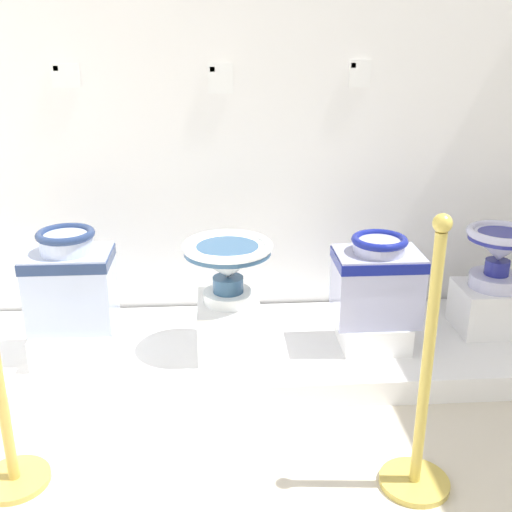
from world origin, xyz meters
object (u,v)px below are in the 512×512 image
Objects in this scene: info_placard_fourth at (360,73)px; plinth_block_broad_patterned at (229,325)px; info_placard_third at (220,78)px; antique_toilet_rightmost at (70,279)px; stanchion_post_near_right at (422,413)px; plinth_block_tall_cobalt at (373,332)px; plinth_block_rightmost at (77,339)px; antique_toilet_tall_cobalt at (377,278)px; plinth_block_squat_floral at (491,308)px; stanchion_post_near_left at (5,418)px; antique_toilet_squat_floral at (500,249)px; info_placard_second at (65,75)px; antique_toilet_broad_patterned at (228,261)px.

plinth_block_broad_patterned is at bearing -143.56° from info_placard_fourth.
info_placard_fourth is at bearing -0.00° from info_placard_third.
stanchion_post_near_right reaches higher than antique_toilet_rightmost.
info_placard_fourth reaches higher than plinth_block_tall_cobalt.
antique_toilet_tall_cobalt is (1.44, -0.01, 0.28)m from plinth_block_rightmost.
plinth_block_rightmost is 2.08m from plinth_block_squat_floral.
plinth_block_broad_patterned is 2.62× the size of info_placard_third.
info_placard_fourth reaches higher than stanchion_post_near_left.
stanchion_post_near_right is at bearing -125.06° from plinth_block_squat_floral.
info_placard_fourth is (-0.66, 0.39, 0.82)m from antique_toilet_squat_floral.
antique_toilet_rightmost is at bearing -176.93° from plinth_block_squat_floral.
antique_toilet_squat_floral is 2.51× the size of info_placard_second.
info_placard_fourth is 0.14× the size of stanchion_post_near_left.
antique_toilet_squat_floral is at bearing 4.89° from plinth_block_broad_patterned.
antique_toilet_rightmost is 0.48× the size of stanchion_post_near_left.
plinth_block_broad_patterned is at bearing 179.16° from antique_toilet_tall_cobalt.
info_placard_second is 0.14× the size of stanchion_post_near_left.
stanchion_post_near_right reaches higher than stanchion_post_near_left.
antique_toilet_tall_cobalt is at bearing 26.57° from plinth_block_tall_cobalt.
plinth_block_broad_patterned reaches higher than plinth_block_squat_floral.
plinth_block_rightmost is 1.00× the size of plinth_block_broad_patterned.
plinth_block_tall_cobalt is 2.39× the size of info_placard_fourth.
stanchion_post_near_right is (-0.69, -0.99, -0.25)m from antique_toilet_squat_floral.
antique_toilet_tall_cobalt is at bearing -88.07° from info_placard_fourth.
plinth_block_rightmost is 2.12m from antique_toilet_squat_floral.
antique_toilet_broad_patterned reaches higher than plinth_block_squat_floral.
info_placard_third is at bearing 144.12° from antique_toilet_tall_cobalt.
info_placard_second is (-0.04, 0.51, 0.87)m from antique_toilet_rightmost.
antique_toilet_squat_floral is at bearing -135.00° from plinth_block_squat_floral.
info_placard_third is (-1.37, 0.39, 0.80)m from antique_toilet_squat_floral.
antique_toilet_squat_floral is (1.35, 0.12, -0.02)m from antique_toilet_broad_patterned.
stanchion_post_near_right is (0.67, -1.38, -1.04)m from info_placard_third.
antique_toilet_tall_cobalt is 1.25m from info_placard_third.
plinth_block_squat_floral is 1.21m from stanchion_post_near_right.
plinth_block_tall_cobalt is 2.21× the size of info_placard_third.
antique_toilet_broad_patterned is 0.40× the size of stanchion_post_near_right.
plinth_block_tall_cobalt is (1.44, -0.01, -0.01)m from plinth_block_rightmost.
antique_toilet_tall_cobalt is at bearing -168.95° from plinth_block_squat_floral.
plinth_block_broad_patterned reaches higher than plinth_block_rightmost.
antique_toilet_squat_floral is at bearing 4.89° from antique_toilet_broad_patterned.
stanchion_post_near_left reaches higher than antique_toilet_squat_floral.
antique_toilet_tall_cobalt reaches higher than antique_toilet_broad_patterned.
plinth_block_tall_cobalt is at bearing -35.88° from info_placard_third.
stanchion_post_near_left is (-0.82, -0.76, 0.04)m from plinth_block_broad_patterned.
info_placard_third is 1.85m from stanchion_post_near_left.
antique_toilet_rightmost is 3.23× the size of info_placard_third.
antique_toilet_squat_floral is 1.23m from stanchion_post_near_right.
antique_toilet_broad_patterned is 3.12× the size of info_placard_fourth.
plinth_block_broad_patterned is 1.40m from antique_toilet_squat_floral.
plinth_block_broad_patterned is 1.46m from info_placard_second.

